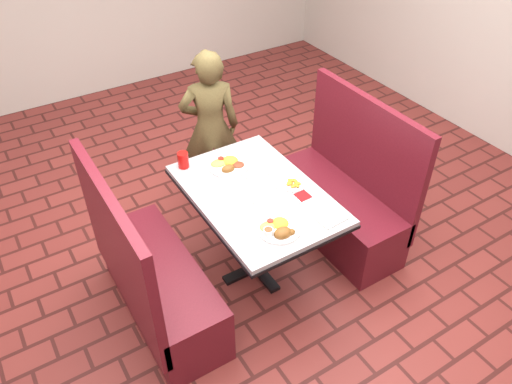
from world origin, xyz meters
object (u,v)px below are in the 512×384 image
dining_table (256,203)px  near_dinner_plate (279,227)px  diner_person (210,128)px  booth_bench_left (154,281)px  far_dinner_plate (228,163)px  booth_bench_right (341,200)px  plantain_plate (294,184)px  red_tumbler (183,160)px

dining_table → near_dinner_plate: bearing=-102.0°
diner_person → near_dinner_plate: (-0.26, -1.40, 0.10)m
booth_bench_left → far_dinner_plate: size_ratio=4.11×
booth_bench_right → diner_person: (-0.62, 1.00, 0.35)m
dining_table → plantain_plate: plantain_plate is taller
near_dinner_plate → booth_bench_right: bearing=24.4°
far_dinner_plate → booth_bench_left: bearing=-155.4°
booth_bench_right → plantain_plate: size_ratio=7.14×
diner_person → far_dinner_plate: 0.68m
dining_table → diner_person: bearing=80.1°
plantain_plate → near_dinner_plate: bearing=-136.3°
booth_bench_left → diner_person: 1.44m
diner_person → booth_bench_left: bearing=67.1°
dining_table → plantain_plate: size_ratio=7.21×
booth_bench_left → plantain_plate: booth_bench_left is taller
dining_table → booth_bench_left: (-0.80, 0.00, -0.32)m
booth_bench_right → near_dinner_plate: booth_bench_right is taller
booth_bench_left → booth_bench_right: 1.60m
red_tumbler → plantain_plate: bearing=-47.5°
far_dinner_plate → plantain_plate: (0.27, -0.43, -0.02)m
near_dinner_plate → red_tumbler: size_ratio=2.30×
booth_bench_left → red_tumbler: 0.87m
booth_bench_left → far_dinner_plate: bearing=24.6°
booth_bench_left → far_dinner_plate: booth_bench_left is taller
diner_person → far_dinner_plate: diner_person is taller
dining_table → near_dinner_plate: (-0.08, -0.40, 0.13)m
plantain_plate → diner_person: bearing=94.4°
dining_table → diner_person: diner_person is taller
dining_table → plantain_plate: (0.26, -0.07, 0.11)m
booth_bench_right → plantain_plate: bearing=-172.4°
booth_bench_left → diner_person: (0.97, 1.00, 0.35)m
diner_person → near_dinner_plate: 1.43m
near_dinner_plate → plantain_plate: bearing=43.7°
diner_person → plantain_plate: size_ratio=8.09×
dining_table → far_dinner_plate: bearing=92.1°
diner_person → red_tumbler: (-0.46, -0.48, 0.13)m
diner_person → plantain_plate: diner_person is taller
plantain_plate → dining_table: bearing=164.4°
dining_table → booth_bench_left: bearing=180.0°
dining_table → near_dinner_plate: size_ratio=4.48×
plantain_plate → red_tumbler: 0.81m
booth_bench_left → far_dinner_plate: (0.79, 0.36, 0.45)m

